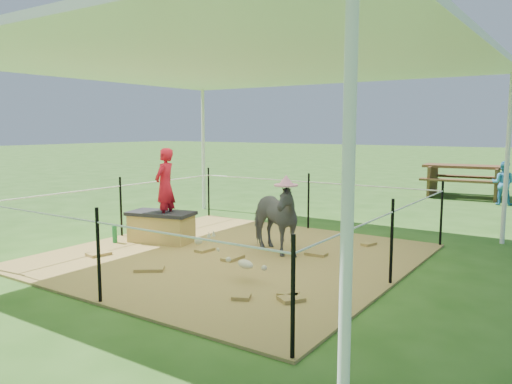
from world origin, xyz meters
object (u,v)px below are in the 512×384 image
Objects in this scene: pony at (271,218)px; foal at (245,262)px; straw_bale at (161,228)px; green_bottle at (115,234)px; picnic_table_near at (464,181)px; distant_person at (503,183)px; woman at (165,179)px.

foal is (0.45, -1.27, -0.28)m from pony.
straw_bale is 0.71m from green_bottle.
picnic_table_near is 1.96× the size of distant_person.
distant_person is at bearing 140.13° from woman.
pony reaches higher than green_bottle.
distant_person is at bearing 60.63° from green_bottle.
foal reaches higher than green_bottle.
picnic_table_near is (2.67, 8.20, -0.60)m from woman.
foal reaches higher than straw_bale.
foal is 0.78× the size of distant_person.
foal is (2.13, -0.90, -0.77)m from woman.
straw_bale is at bearing -102.93° from woman.
green_bottle is at bearing 62.16° from distant_person.
woman reaches higher than distant_person.
pony reaches higher than foal.
pony is at bearing 11.61° from straw_bale.
picnic_table_near is at bearing 17.02° from pony.
foal is at bearing 80.65° from distant_person.
woman reaches higher than pony.
woman reaches higher than foal.
picnic_table_near is (0.99, 7.83, -0.12)m from pony.
woman is at bearing 179.07° from foal.
distant_person is at bearing 101.21° from foal.
foal is at bearing 54.06° from woman.
woman is 1.17m from green_bottle.
woman reaches higher than green_bottle.
green_bottle is at bearing 133.50° from pony.
straw_bale is 0.78m from woman.
green_bottle is 2.82m from foal.
woman is at bearing 64.58° from distant_person.
woman is at bearing 34.70° from green_bottle.
straw_bale is 1.19× the size of foal.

